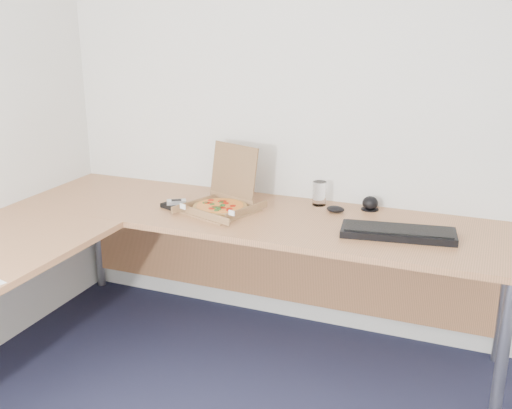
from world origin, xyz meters
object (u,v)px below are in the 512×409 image
at_px(desk, 156,239).
at_px(drinking_glass, 319,193).
at_px(wallet, 177,206).
at_px(keyboard, 398,233).
at_px(pizza_box, 221,204).

height_order(desk, drinking_glass, drinking_glass).
bearing_deg(wallet, keyboard, 20.65).
relative_size(keyboard, wallet, 3.85).
relative_size(pizza_box, drinking_glass, 2.81).
xyz_separation_m(pizza_box, drinking_glass, (0.43, 0.28, 0.03)).
bearing_deg(desk, keyboard, 19.80).
distance_m(desk, drinking_glass, 0.90).
bearing_deg(desk, pizza_box, 70.55).
bearing_deg(keyboard, desk, -168.98).
height_order(pizza_box, keyboard, pizza_box).
xyz_separation_m(desk, drinking_glass, (0.58, 0.69, 0.09)).
relative_size(desk, keyboard, 4.93).
xyz_separation_m(pizza_box, wallet, (-0.24, -0.04, -0.03)).
distance_m(pizza_box, drinking_glass, 0.52).
height_order(pizza_box, drinking_glass, pizza_box).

